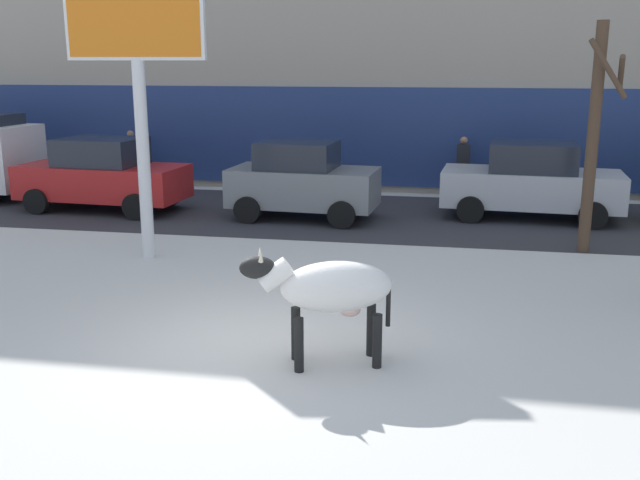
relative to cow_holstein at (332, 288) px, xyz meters
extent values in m
plane|color=silver|center=(-1.09, 0.41, -1.00)|extent=(120.00, 120.00, 0.00)
cube|color=#333338|center=(-1.09, 9.03, -1.00)|extent=(60.00, 5.60, 0.01)
cube|color=navy|center=(-1.09, 12.36, 0.60)|extent=(43.12, 0.10, 2.80)
ellipsoid|color=silver|center=(0.06, 0.00, 0.02)|extent=(1.52, 1.00, 0.64)
ellipsoid|color=black|center=(0.10, 0.19, 0.07)|extent=(0.62, 0.44, 0.40)
cylinder|color=black|center=(-0.35, -0.33, -0.65)|extent=(0.12, 0.12, 0.70)
cylinder|color=black|center=(-0.47, 0.04, -0.65)|extent=(0.12, 0.12, 0.70)
cylinder|color=black|center=(0.58, -0.03, -0.65)|extent=(0.12, 0.12, 0.70)
cylinder|color=black|center=(0.46, 0.34, -0.65)|extent=(0.12, 0.12, 0.70)
cylinder|color=silver|center=(-0.66, -0.23, 0.20)|extent=(0.53, 0.39, 0.44)
ellipsoid|color=black|center=(-0.87, -0.29, 0.30)|extent=(0.49, 0.36, 0.28)
cone|color=beige|center=(-0.79, -0.39, 0.46)|extent=(0.09, 0.13, 0.15)
cone|color=beige|center=(-0.86, -0.18, 0.46)|extent=(0.09, 0.13, 0.15)
cylinder|color=black|center=(0.69, 0.21, -0.23)|extent=(0.06, 0.06, 0.60)
ellipsoid|color=beige|center=(0.22, 0.06, -0.28)|extent=(0.34, 0.31, 0.20)
cylinder|color=silver|center=(-4.36, 4.38, 0.90)|extent=(0.24, 0.24, 3.80)
cube|color=silver|center=(-4.36, 4.38, 3.65)|extent=(2.52, 0.59, 1.82)
cube|color=orange|center=(-4.36, 4.35, 3.65)|extent=(2.40, 0.54, 1.70)
cylinder|color=black|center=(-10.68, 10.29, -0.68)|extent=(0.65, 0.26, 0.64)
cube|color=red|center=(-7.35, 8.51, -0.26)|extent=(4.31, 2.04, 0.84)
cube|color=#1E232D|center=(-7.35, 8.51, 0.50)|extent=(2.10, 1.68, 0.68)
cylinder|color=black|center=(-5.93, 9.30, -0.68)|extent=(0.65, 0.26, 0.64)
cylinder|color=black|center=(-6.05, 7.54, -0.68)|extent=(0.65, 0.26, 0.64)
cylinder|color=black|center=(-8.65, 9.49, -0.68)|extent=(0.65, 0.26, 0.64)
cylinder|color=black|center=(-8.78, 7.73, -0.68)|extent=(0.65, 0.26, 0.64)
cube|color=slate|center=(-2.12, 8.45, -0.23)|extent=(3.61, 1.94, 0.90)
cube|color=#1E232D|center=(-2.27, 8.46, 0.54)|extent=(1.90, 1.62, 0.64)
cylinder|color=black|center=(-0.92, 9.23, -0.68)|extent=(0.65, 0.26, 0.64)
cylinder|color=black|center=(-1.04, 7.53, -0.68)|extent=(0.65, 0.26, 0.64)
cylinder|color=black|center=(-3.19, 9.38, -0.68)|extent=(0.65, 0.26, 0.64)
cylinder|color=black|center=(-3.31, 7.68, -0.68)|extent=(0.65, 0.26, 0.64)
cube|color=#B7BABF|center=(3.27, 9.46, -0.26)|extent=(4.31, 2.04, 0.84)
cube|color=#1E232D|center=(3.27, 9.46, 0.50)|extent=(2.10, 1.68, 0.68)
cylinder|color=black|center=(4.70, 10.24, -0.68)|extent=(0.65, 0.26, 0.64)
cylinder|color=black|center=(4.58, 8.49, -0.68)|extent=(0.65, 0.26, 0.64)
cylinder|color=black|center=(1.97, 10.43, -0.68)|extent=(0.65, 0.26, 0.64)
cylinder|color=black|center=(1.85, 8.67, -0.68)|extent=(0.65, 0.26, 0.64)
cylinder|color=#282833|center=(1.67, 11.65, -0.56)|extent=(0.24, 0.24, 0.88)
cube|color=#232328|center=(1.67, 11.65, 0.20)|extent=(0.36, 0.22, 0.64)
sphere|color=#9E7051|center=(1.67, 11.65, 0.63)|extent=(0.20, 0.20, 0.20)
cylinder|color=#282833|center=(-8.00, 11.65, -0.56)|extent=(0.24, 0.24, 0.88)
cube|color=#2D4C93|center=(-8.00, 11.65, 0.20)|extent=(0.36, 0.22, 0.64)
sphere|color=#9E7051|center=(-8.00, 11.65, 0.63)|extent=(0.20, 0.20, 0.20)
cylinder|color=#4C3828|center=(4.06, 6.40, 1.24)|extent=(0.23, 0.23, 4.48)
cylinder|color=#4C3828|center=(4.15, 6.03, 2.59)|extent=(0.83, 0.31, 1.11)
cylinder|color=#4C3828|center=(4.44, 6.32, 2.49)|extent=(0.27, 0.86, 0.72)
camera|label=1|loc=(1.43, -8.48, 2.75)|focal=40.80mm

